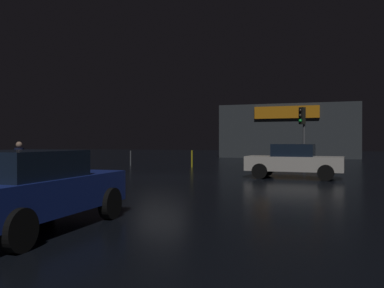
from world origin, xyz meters
The scene contains 8 objects.
ground_plane centered at (0.00, 0.00, 0.00)m, with size 120.00×120.00×0.00m, color black.
store_building centered at (3.22, 28.13, 2.81)m, with size 14.23×7.79×5.60m.
traffic_signal_main centered at (6.09, 7.28, 2.75)m, with size 0.41×0.43×3.77m.
car_near centered at (2.45, -11.75, 0.81)m, with size 2.12×4.42×1.55m.
car_far centered at (6.14, 1.45, 0.81)m, with size 4.44×1.99×1.60m.
pedestrian centered at (-2.92, -6.13, 1.00)m, with size 0.35×0.35×1.71m.
bollard_kerb_a centered at (-1.02, 7.47, 0.57)m, with size 0.11×0.11×1.13m, color gold.
bollard_kerb_b centered at (-5.83, 7.95, 0.53)m, with size 0.08×0.08×1.06m, color #595B60.
Camera 1 is at (8.02, -18.17, 1.72)m, focal length 38.46 mm.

